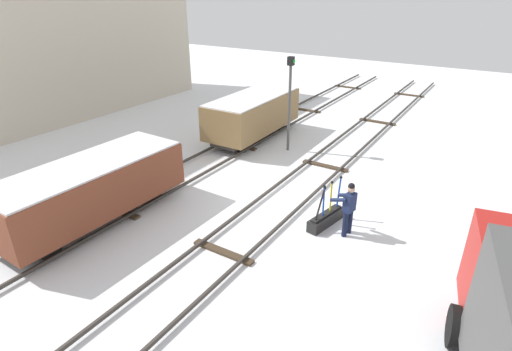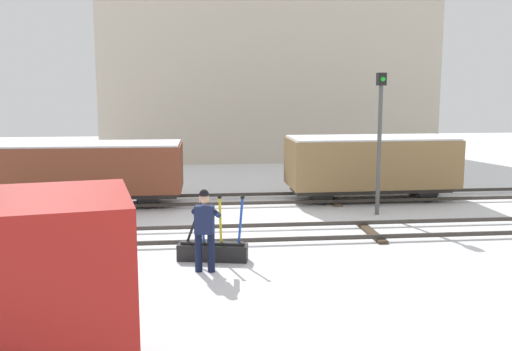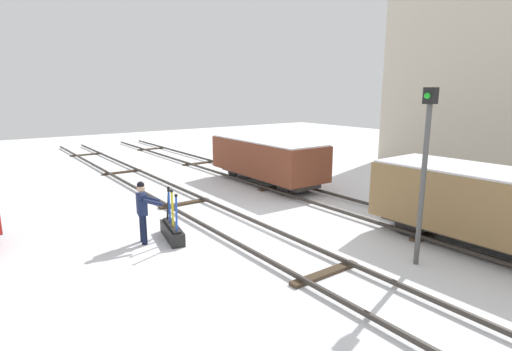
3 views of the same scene
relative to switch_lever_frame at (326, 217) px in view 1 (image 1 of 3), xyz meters
name	(u,v)px [view 1 (image 1 of 3)]	position (x,y,z in m)	size (l,w,h in m)	color
ground_plane	(284,202)	(0.59, 1.81, -0.25)	(60.00, 60.00, 0.00)	white
track_main_line	(284,199)	(0.59, 1.81, -0.14)	(44.00, 1.94, 0.18)	#38332D
track_siding_near	(188,171)	(0.59, 6.17, -0.14)	(44.00, 1.94, 0.18)	#38332D
switch_lever_frame	(326,217)	(0.00, 0.00, 0.00)	(1.56, 0.65, 1.45)	black
rail_worker	(348,206)	(-0.18, -0.72, 0.71)	(0.63, 0.72, 1.71)	#111831
signal_post	(290,95)	(4.96, 4.00, 2.26)	(0.24, 0.32, 4.12)	#4C4C4C
apartment_building	(43,21)	(3.46, 18.61, 4.73)	(16.94, 6.39, 9.95)	beige
freight_car_mid_siding	(253,114)	(5.41, 6.17, 0.98)	(5.46, 2.28, 2.10)	#2D2B28
freight_car_far_end	(91,188)	(-3.71, 6.17, 0.93)	(5.91, 2.23, 2.00)	#2D2B28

